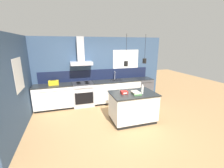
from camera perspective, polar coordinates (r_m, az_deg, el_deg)
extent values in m
plane|color=#A87F51|center=(4.68, -0.35, -14.93)|extent=(16.00, 16.00, 0.00)
cube|color=#354C6B|center=(6.12, -5.89, 5.19)|extent=(5.60, 0.06, 2.60)
cube|color=#141C38|center=(6.11, -5.77, 3.52)|extent=(4.42, 0.02, 0.43)
cube|color=white|center=(6.39, 5.27, 8.53)|extent=(1.12, 0.01, 0.96)
cube|color=black|center=(6.40, 5.25, 8.54)|extent=(1.04, 0.01, 0.88)
cube|color=#B5B5BA|center=(5.72, -11.57, 7.73)|extent=(0.80, 0.46, 0.12)
cube|color=#B5B5BA|center=(5.77, -11.94, 12.86)|extent=(0.26, 0.20, 0.90)
cylinder|color=black|center=(4.18, 5.47, 13.60)|extent=(0.01, 0.01, 0.72)
cylinder|color=black|center=(4.21, 5.32, 7.71)|extent=(0.11, 0.11, 0.14)
sphere|color=#F9D18C|center=(4.21, 5.32, 7.71)|extent=(0.06, 0.06, 0.06)
cylinder|color=black|center=(4.45, 12.58, 13.76)|extent=(0.01, 0.01, 0.67)
cylinder|color=black|center=(4.47, 12.29, 8.60)|extent=(0.11, 0.11, 0.14)
sphere|color=#F9D18C|center=(4.47, 12.29, 8.60)|extent=(0.06, 0.06, 0.06)
cube|color=#354C6B|center=(4.87, -31.68, 0.44)|extent=(0.06, 3.80, 2.60)
cube|color=white|center=(4.67, -32.01, 3.01)|extent=(0.01, 0.76, 0.88)
cube|color=black|center=(4.67, -32.11, 3.00)|extent=(0.01, 0.68, 0.80)
cube|color=black|center=(6.08, -20.86, -8.17)|extent=(1.31, 0.56, 0.09)
cube|color=white|center=(5.90, -21.27, -4.34)|extent=(1.35, 0.62, 0.79)
cube|color=gray|center=(5.52, -21.74, -2.69)|extent=(1.19, 0.01, 0.01)
cube|color=gray|center=(5.70, -21.20, -7.97)|extent=(1.19, 0.01, 0.01)
cube|color=#232626|center=(5.78, -21.66, -0.50)|extent=(1.38, 0.64, 0.03)
cube|color=black|center=(6.34, 1.44, -6.15)|extent=(1.85, 0.56, 0.09)
cube|color=white|center=(6.17, 1.56, -2.44)|extent=(1.90, 0.62, 0.79)
cube|color=gray|center=(5.81, 2.56, -0.74)|extent=(1.67, 0.01, 0.01)
cube|color=gray|center=(5.98, 2.50, -5.81)|extent=(1.67, 0.01, 0.01)
cube|color=#232626|center=(6.06, 1.58, 1.26)|extent=(1.93, 0.64, 0.03)
cube|color=#262628|center=(6.10, 1.43, 1.47)|extent=(0.48, 0.34, 0.01)
cylinder|color=#B5B5BA|center=(6.19, 1.06, 3.25)|extent=(0.02, 0.02, 0.33)
sphere|color=#B5B5BA|center=(6.16, 1.07, 4.74)|extent=(0.03, 0.03, 0.03)
cylinder|color=#B5B5BA|center=(6.10, 1.24, 4.45)|extent=(0.02, 0.12, 0.02)
cube|color=#B5B5BA|center=(5.92, -10.88, -4.00)|extent=(0.77, 0.62, 0.87)
cube|color=black|center=(5.63, -10.49, -5.36)|extent=(0.66, 0.02, 0.44)
cylinder|color=#B5B5BA|center=(5.53, -10.58, -3.20)|extent=(0.58, 0.02, 0.02)
cube|color=#B5B5BA|center=(5.50, -10.70, -1.27)|extent=(0.66, 0.02, 0.07)
cube|color=#2D2D30|center=(5.79, -11.10, 0.26)|extent=(0.77, 0.60, 0.04)
cylinder|color=black|center=(5.87, -12.72, 0.57)|extent=(0.17, 0.17, 0.00)
cylinder|color=black|center=(5.90, -9.75, 0.80)|extent=(0.17, 0.17, 0.00)
cylinder|color=black|center=(5.66, -12.54, 0.05)|extent=(0.17, 0.17, 0.00)
cylinder|color=black|center=(5.69, -9.46, 0.29)|extent=(0.17, 0.17, 0.00)
cube|color=#4C4C51|center=(6.68, 11.91, -1.75)|extent=(0.62, 0.62, 0.89)
cube|color=black|center=(6.57, 12.12, 2.05)|extent=(0.62, 0.62, 0.02)
cylinder|color=#4C4C51|center=(6.31, 13.53, 0.69)|extent=(0.46, 0.02, 0.02)
cube|color=black|center=(4.90, 7.72, -13.04)|extent=(1.26, 0.84, 0.09)
cube|color=white|center=(4.71, 7.91, -8.30)|extent=(1.31, 0.88, 0.79)
cube|color=#232626|center=(4.56, 8.09, -3.57)|extent=(1.36, 0.93, 0.03)
cylinder|color=silver|center=(4.49, 11.48, -2.18)|extent=(0.07, 0.07, 0.25)
cylinder|color=silver|center=(4.44, 11.58, -0.31)|extent=(0.03, 0.03, 0.06)
cylinder|color=#262628|center=(4.44, 11.61, 0.08)|extent=(0.03, 0.03, 0.01)
cube|color=#4C7F4C|center=(4.46, 9.29, -3.63)|extent=(0.26, 0.34, 0.03)
cube|color=beige|center=(4.46, 9.03, -3.13)|extent=(0.22, 0.28, 0.04)
cube|color=red|center=(4.45, 4.65, -3.20)|extent=(0.19, 0.16, 0.08)
cube|color=white|center=(4.37, 5.06, -3.53)|extent=(0.12, 0.01, 0.04)
cube|color=gold|center=(5.76, -21.34, 0.44)|extent=(0.34, 0.18, 0.16)
cylinder|color=black|center=(5.73, -21.43, 1.41)|extent=(0.20, 0.02, 0.02)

